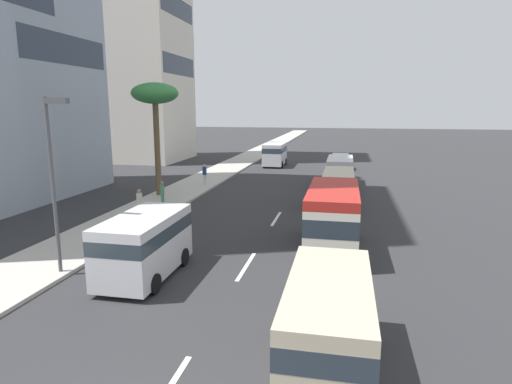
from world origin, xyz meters
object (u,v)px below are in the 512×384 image
Objects in this scene: van_fifth at (328,322)px; palm_tree at (155,97)px; van_seventh at (338,186)px; pedestrian_by_tree at (205,173)px; van_third at (275,153)px; van_fourth at (145,242)px; pedestrian_mid_block at (140,203)px; car_sixth at (340,162)px; van_second at (340,170)px; minibus_lead at (333,216)px; street_lamp at (54,166)px; pedestrian_near_lamp at (162,193)px.

palm_tree is at bearing 34.01° from van_fifth.
van_seventh reaches higher than pedestrian_by_tree.
van_seventh is (-18.59, -7.18, -0.08)m from van_third.
pedestrian_mid_block is (7.32, 3.86, -0.25)m from van_fourth.
van_fourth reaches higher than van_seventh.
van_third is 19.93m from van_seventh.
van_third is 1.13× the size of car_sixth.
van_seventh reaches higher than pedestrian_mid_block.
van_fourth reaches higher than pedestrian_by_tree.
van_fourth is 0.94× the size of van_fifth.
van_fifth is 36.03m from car_sixth.
car_sixth is (31.18, -6.84, -0.62)m from van_fourth.
van_fourth is 1.12× the size of car_sixth.
van_second is 15.67m from palm_tree.
van_third is 0.60× the size of palm_tree.
minibus_lead reaches higher than van_seventh.
van_fourth is at bearing -80.54° from street_lamp.
van_fifth reaches higher than pedestrian_mid_block.
street_lamp is (-31.71, 10.03, 3.48)m from car_sixth.
street_lamp is at bearing -5.15° from van_third.
van_fourth is 2.68× the size of pedestrian_mid_block.
pedestrian_near_lamp is 0.21× the size of palm_tree.
van_fifth is 0.76× the size of street_lamp.
van_second is 13.06m from van_third.
van_third is 1.01× the size of van_fourth.
van_seventh is (13.66, -6.94, -0.04)m from van_fourth.
palm_tree is at bearing -100.38° from pedestrian_mid_block.
pedestrian_mid_block is 0.22× the size of palm_tree.
van_third is 21.95m from pedestrian_near_lamp.
van_third is at bearing -17.04° from palm_tree.
minibus_lead is at bearing 1.15° from van_fifth.
van_seventh is 11.31m from pedestrian_near_lamp.
van_third is at bearing 21.10° from van_seventh.
pedestrian_near_lamp is (-20.56, 10.79, 0.30)m from car_sixth.
van_second is at bearing -179.51° from car_sixth.
van_third is at bearing -179.59° from van_fourth.
pedestrian_near_lamp is (-3.04, 10.89, -0.27)m from van_seventh.
pedestrian_near_lamp is 3.30m from pedestrian_mid_block.
van_third is at bearing 81.40° from car_sixth.
car_sixth is at bearing 81.40° from van_third.
pedestrian_by_tree is 0.25× the size of street_lamp.
van_seventh is at bearing 0.32° from van_fifth.
van_second is at bearing 0.14° from van_seventh.
van_fifth is at bearing -145.99° from palm_tree.
van_seventh is 12.52m from pedestrian_mid_block.
street_lamp is (-5.22, 10.04, 2.67)m from minibus_lead.
palm_tree reaches higher than van_fourth.
car_sixth is 2.39× the size of pedestrian_mid_block.
van_fourth is 8.55m from van_fifth.
van_second is (16.64, -0.07, -0.25)m from minibus_lead.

